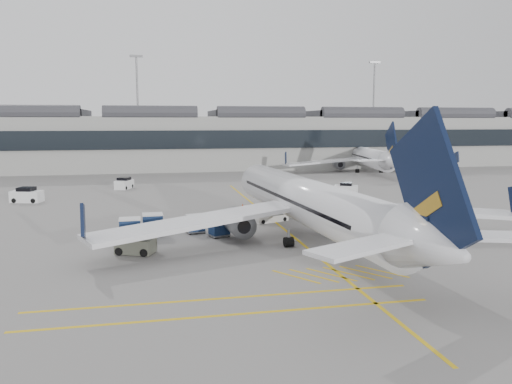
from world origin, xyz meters
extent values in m
plane|color=gray|center=(0.00, 0.00, 0.00)|extent=(220.00, 220.00, 0.00)
cube|color=#9E9E99|center=(0.00, 72.00, 5.50)|extent=(200.00, 20.00, 11.00)
cube|color=black|center=(0.00, 61.80, 6.50)|extent=(200.00, 0.50, 3.60)
cube|color=#38383D|center=(0.00, 72.00, 11.70)|extent=(200.00, 18.00, 1.40)
cylinder|color=slate|center=(-5.00, 86.00, 12.50)|extent=(0.44, 0.44, 25.00)
cube|color=slate|center=(-5.00, 86.00, 25.20)|extent=(3.00, 0.60, 0.50)
cylinder|color=slate|center=(55.00, 86.00, 12.50)|extent=(0.44, 0.44, 25.00)
cube|color=slate|center=(55.00, 86.00, 25.20)|extent=(3.00, 0.60, 0.50)
cube|color=gold|center=(10.00, 10.00, 0.01)|extent=(0.25, 60.00, 0.01)
cylinder|color=white|center=(10.99, 3.32, 3.21)|extent=(6.03, 30.78, 3.83)
cone|color=white|center=(9.74, 20.61, 3.21)|extent=(4.12, 4.34, 3.83)
cone|color=white|center=(12.27, -14.37, 3.62)|extent=(4.18, 5.16, 3.83)
cube|color=white|center=(1.44, 1.10, 2.29)|extent=(17.44, 9.93, 0.36)
cube|color=white|center=(20.76, 2.49, 2.29)|extent=(17.71, 7.72, 0.36)
cylinder|color=slate|center=(5.05, 3.41, 1.58)|extent=(2.40, 3.81, 2.14)
cylinder|color=slate|center=(16.85, 4.26, 1.58)|extent=(2.40, 3.81, 2.14)
cube|color=black|center=(12.22, -13.76, 6.47)|extent=(0.86, 7.76, 8.54)
cylinder|color=black|center=(10.14, 15.02, 0.33)|extent=(0.33, 0.67, 0.65)
cylinder|color=black|center=(8.63, 0.60, 0.41)|extent=(0.77, 0.86, 0.82)
cylinder|color=black|center=(13.71, 0.96, 0.41)|extent=(0.77, 0.86, 0.82)
cylinder|color=white|center=(40.31, 56.68, 3.00)|extent=(8.12, 28.75, 3.58)
cone|color=white|center=(42.91, 72.65, 3.00)|extent=(4.14, 4.33, 3.58)
cone|color=white|center=(37.65, 40.34, 3.38)|extent=(4.26, 5.08, 3.58)
cube|color=white|center=(31.16, 56.73, 2.14)|extent=(16.51, 5.85, 0.33)
cube|color=white|center=(49.00, 53.82, 2.14)|extent=(15.95, 10.45, 0.33)
cylinder|color=slate|center=(34.94, 58.04, 1.47)|extent=(2.52, 3.70, 2.00)
cylinder|color=slate|center=(45.84, 56.27, 1.47)|extent=(2.52, 3.70, 2.00)
cube|color=black|center=(37.75, 40.91, 6.04)|extent=(1.44, 7.19, 7.97)
cylinder|color=black|center=(42.07, 67.48, 0.30)|extent=(0.36, 0.64, 0.61)
cylinder|color=black|center=(37.58, 54.72, 0.38)|extent=(0.78, 0.86, 0.76)
cylinder|color=black|center=(42.28, 53.95, 0.38)|extent=(0.78, 0.86, 0.76)
cube|color=silver|center=(9.55, 11.00, 0.33)|extent=(3.89, 2.69, 0.67)
cube|color=black|center=(10.44, 11.36, 1.09)|extent=(3.38, 2.19, 1.41)
cube|color=silver|center=(8.58, 10.60, 1.00)|extent=(1.26, 1.47, 0.86)
cylinder|color=black|center=(8.57, 9.88, 0.21)|extent=(0.45, 0.32, 0.42)
cylinder|color=black|center=(8.07, 11.11, 0.21)|extent=(0.45, 0.32, 0.42)
cylinder|color=black|center=(11.04, 10.89, 0.21)|extent=(0.45, 0.32, 0.42)
cylinder|color=black|center=(10.54, 12.12, 0.21)|extent=(0.45, 0.32, 0.42)
cube|color=gray|center=(3.65, 5.33, 0.18)|extent=(2.00, 1.82, 0.12)
cube|color=navy|center=(3.65, 5.33, 0.96)|extent=(1.85, 1.73, 1.42)
cube|color=silver|center=(3.65, 5.33, 1.70)|extent=(1.91, 1.79, 0.10)
cylinder|color=black|center=(3.17, 4.60, 0.11)|extent=(0.23, 0.16, 0.21)
cylinder|color=black|center=(2.84, 5.62, 0.11)|extent=(0.23, 0.16, 0.21)
cylinder|color=black|center=(4.47, 5.03, 0.11)|extent=(0.23, 0.16, 0.21)
cylinder|color=black|center=(4.13, 6.05, 0.11)|extent=(0.23, 0.16, 0.21)
cube|color=gray|center=(-3.88, 5.18, 0.20)|extent=(1.92, 1.60, 0.13)
cube|color=navy|center=(-3.88, 5.18, 1.08)|extent=(1.75, 1.54, 1.60)
cube|color=silver|center=(-3.88, 5.18, 1.92)|extent=(1.81, 1.59, 0.11)
cylinder|color=black|center=(-4.63, 4.55, 0.12)|extent=(0.25, 0.12, 0.24)
cylinder|color=black|center=(-4.67, 5.77, 0.12)|extent=(0.25, 0.12, 0.24)
cylinder|color=black|center=(-3.09, 4.60, 0.12)|extent=(0.25, 0.12, 0.24)
cylinder|color=black|center=(-3.12, 5.81, 0.12)|extent=(0.25, 0.12, 0.24)
cube|color=gray|center=(1.75, 7.22, 0.17)|extent=(1.82, 1.61, 0.11)
cube|color=navy|center=(1.75, 7.22, 0.92)|extent=(1.68, 1.53, 1.36)
cube|color=silver|center=(1.75, 7.22, 1.63)|extent=(1.73, 1.59, 0.09)
cylinder|color=black|center=(1.21, 6.58, 0.10)|extent=(0.22, 0.13, 0.21)
cylinder|color=black|center=(1.00, 7.59, 0.10)|extent=(0.22, 0.13, 0.21)
cylinder|color=black|center=(2.50, 6.84, 0.10)|extent=(0.22, 0.13, 0.21)
cylinder|color=black|center=(2.29, 7.85, 0.10)|extent=(0.22, 0.13, 0.21)
cube|color=gray|center=(-2.01, 6.97, 0.20)|extent=(1.93, 1.62, 0.13)
cube|color=navy|center=(-2.01, 6.97, 1.08)|extent=(1.76, 1.55, 1.59)
cube|color=silver|center=(-2.01, 6.97, 1.91)|extent=(1.82, 1.61, 0.11)
cylinder|color=black|center=(-2.75, 6.33, 0.12)|extent=(0.25, 0.12, 0.24)
cylinder|color=black|center=(-2.81, 7.54, 0.12)|extent=(0.25, 0.12, 0.24)
cylinder|color=black|center=(-1.22, 6.40, 0.12)|extent=(0.25, 0.12, 0.24)
cylinder|color=black|center=(-1.27, 7.60, 0.12)|extent=(0.25, 0.12, 0.24)
imported|color=red|center=(5.58, 10.12, 0.78)|extent=(0.65, 0.53, 1.56)
imported|color=#E33E0B|center=(5.64, 6.62, 1.01)|extent=(1.01, 0.80, 2.02)
cube|color=#55574A|center=(-3.31, 1.03, 0.61)|extent=(3.20, 2.61, 1.11)
cube|color=#55574A|center=(-3.31, 1.03, 1.27)|extent=(1.74, 1.74, 0.55)
cylinder|color=black|center=(-4.50, 0.75, 0.31)|extent=(0.68, 0.50, 0.62)
cylinder|color=black|center=(-3.95, 2.08, 0.31)|extent=(0.68, 0.50, 0.62)
cylinder|color=black|center=(-2.67, -0.02, 0.31)|extent=(0.68, 0.50, 0.62)
cylinder|color=black|center=(-2.11, 1.30, 0.31)|extent=(0.68, 0.50, 0.62)
cone|color=#F24C0A|center=(8.27, 19.44, 0.25)|extent=(0.36, 0.36, 0.50)
cone|color=#F24C0A|center=(12.93, 8.29, 0.26)|extent=(0.37, 0.37, 0.51)
cube|color=white|center=(-17.42, 29.11, 0.71)|extent=(3.99, 2.70, 1.42)
cube|color=black|center=(-17.42, 29.11, 1.57)|extent=(2.20, 2.13, 0.61)
cylinder|color=black|center=(-18.80, 28.64, 0.30)|extent=(0.64, 0.37, 0.61)
cylinder|color=black|center=(-18.39, 30.20, 0.30)|extent=(0.64, 0.37, 0.61)
cylinder|color=black|center=(-16.45, 28.01, 0.30)|extent=(0.64, 0.37, 0.61)
cylinder|color=black|center=(-16.04, 29.58, 0.30)|extent=(0.64, 0.37, 0.61)
cube|color=white|center=(-6.17, 39.59, 0.66)|extent=(2.81, 3.76, 1.31)
cube|color=black|center=(-6.17, 39.59, 1.45)|extent=(2.10, 2.16, 0.56)
cylinder|color=black|center=(-5.89, 38.27, 0.28)|extent=(0.40, 0.60, 0.56)
cylinder|color=black|center=(-7.28, 38.83, 0.28)|extent=(0.40, 0.60, 0.56)
cylinder|color=black|center=(-5.05, 40.36, 0.28)|extent=(0.40, 0.60, 0.56)
cylinder|color=black|center=(-6.45, 40.91, 0.28)|extent=(0.40, 0.60, 0.56)
cube|color=white|center=(24.27, 27.45, 0.62)|extent=(3.55, 2.82, 1.24)
cube|color=black|center=(24.27, 27.45, 1.37)|extent=(2.09, 2.04, 0.53)
cylinder|color=black|center=(23.01, 27.27, 0.26)|extent=(0.56, 0.41, 0.53)
cylinder|color=black|center=(23.63, 28.55, 0.26)|extent=(0.56, 0.41, 0.53)
cylinder|color=black|center=(24.92, 26.35, 0.26)|extent=(0.56, 0.41, 0.53)
cylinder|color=black|center=(25.53, 27.62, 0.26)|extent=(0.56, 0.41, 0.53)
camera|label=1|loc=(-1.84, -37.01, 9.94)|focal=35.00mm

